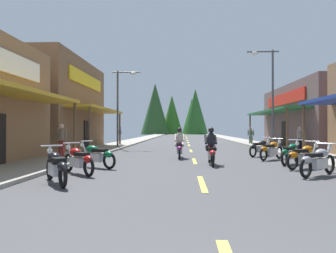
# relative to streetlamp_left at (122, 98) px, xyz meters

# --- Properties ---
(ground) EXTENTS (10.10, 94.29, 0.10)m
(ground) POSITION_rel_streetlamp_left_xyz_m (5.12, 10.80, -3.90)
(ground) COLOR #424244
(sidewalk_left) EXTENTS (2.63, 94.29, 0.12)m
(sidewalk_left) POSITION_rel_streetlamp_left_xyz_m (-1.25, 10.80, -3.79)
(sidewalk_left) COLOR gray
(sidewalk_left) RESTS_ON ground
(sidewalk_right) EXTENTS (2.63, 94.29, 0.12)m
(sidewalk_right) POSITION_rel_streetlamp_left_xyz_m (11.49, 10.80, -3.79)
(sidewalk_right) COLOR gray
(sidewalk_right) RESTS_ON ground
(centerline_dashes) EXTENTS (0.16, 69.28, 0.01)m
(centerline_dashes) POSITION_rel_streetlamp_left_xyz_m (5.12, 13.45, -3.84)
(centerline_dashes) COLOR #E0C64C
(centerline_dashes) RESTS_ON ground
(storefront_left_far) EXTENTS (10.20, 9.81, 6.51)m
(storefront_left_far) POSITION_rel_streetlamp_left_xyz_m (-6.73, -0.51, -0.59)
(storefront_left_far) COLOR brown
(storefront_left_far) RESTS_ON ground
(storefront_right_far) EXTENTS (8.37, 12.17, 5.01)m
(storefront_right_far) POSITION_rel_streetlamp_left_xyz_m (16.04, 2.39, -1.34)
(storefront_right_far) COLOR brown
(storefront_right_far) RESTS_ON ground
(streetlamp_left) EXTENTS (2.11, 0.30, 5.86)m
(streetlamp_left) POSITION_rel_streetlamp_left_xyz_m (0.00, 0.00, 0.00)
(streetlamp_left) COLOR #474C51
(streetlamp_left) RESTS_ON ground
(streetlamp_right) EXTENTS (2.11, 0.30, 6.76)m
(streetlamp_right) POSITION_rel_streetlamp_left_xyz_m (10.27, -2.00, 0.50)
(streetlamp_right) COLOR #474C51
(streetlamp_right) RESTS_ON ground
(motorcycle_parked_right_2) EXTENTS (1.71, 1.44, 1.04)m
(motorcycle_parked_right_2) POSITION_rel_streetlamp_left_xyz_m (8.88, -12.47, -3.36)
(motorcycle_parked_right_2) COLOR black
(motorcycle_parked_right_2) RESTS_ON ground
(motorcycle_parked_right_3) EXTENTS (1.79, 1.34, 1.04)m
(motorcycle_parked_right_3) POSITION_rel_streetlamp_left_xyz_m (9.15, -10.72, -3.36)
(motorcycle_parked_right_3) COLOR black
(motorcycle_parked_right_3) RESTS_ON ground
(motorcycle_parked_right_4) EXTENTS (1.41, 1.73, 1.04)m
(motorcycle_parked_right_4) POSITION_rel_streetlamp_left_xyz_m (9.16, -9.31, -3.36)
(motorcycle_parked_right_4) COLOR black
(motorcycle_parked_right_4) RESTS_ON ground
(motorcycle_parked_right_5) EXTENTS (1.57, 1.59, 1.04)m
(motorcycle_parked_right_5) POSITION_rel_streetlamp_left_xyz_m (8.85, -7.56, -3.36)
(motorcycle_parked_right_5) COLOR black
(motorcycle_parked_right_5) RESTS_ON ground
(motorcycle_parked_right_6) EXTENTS (1.62, 1.55, 1.04)m
(motorcycle_parked_right_6) POSITION_rel_streetlamp_left_xyz_m (8.80, -5.75, -3.36)
(motorcycle_parked_right_6) COLOR black
(motorcycle_parked_right_6) RESTS_ON ground
(motorcycle_parked_left_0) EXTENTS (1.34, 1.79, 1.04)m
(motorcycle_parked_left_0) POSITION_rel_streetlamp_left_xyz_m (1.14, -14.22, -3.36)
(motorcycle_parked_left_0) COLOR black
(motorcycle_parked_left_0) RESTS_ON ground
(motorcycle_parked_left_1) EXTENTS (1.58, 1.59, 1.04)m
(motorcycle_parked_left_1) POSITION_rel_streetlamp_left_xyz_m (1.14, -12.49, -3.36)
(motorcycle_parked_left_1) COLOR black
(motorcycle_parked_left_1) RESTS_ON ground
(motorcycle_parked_left_2) EXTENTS (1.87, 1.21, 1.04)m
(motorcycle_parked_left_2) POSITION_rel_streetlamp_left_xyz_m (1.24, -10.86, -3.36)
(motorcycle_parked_left_2) COLOR black
(motorcycle_parked_left_2) RESTS_ON ground
(rider_cruising_lead) EXTENTS (0.60, 2.14, 1.57)m
(rider_cruising_lead) POSITION_rel_streetlamp_left_xyz_m (5.76, -9.70, -3.19)
(rider_cruising_lead) COLOR black
(rider_cruising_lead) RESTS_ON ground
(rider_cruising_trailing) EXTENTS (0.60, 2.14, 1.57)m
(rider_cruising_trailing) POSITION_rel_streetlamp_left_xyz_m (4.41, -7.00, -3.19)
(rider_cruising_trailing) COLOR black
(rider_cruising_trailing) RESTS_ON ground
(pedestrian_by_shop) EXTENTS (0.56, 0.32, 1.76)m
(pedestrian_by_shop) POSITION_rel_streetlamp_left_xyz_m (-1.54, -7.42, -2.82)
(pedestrian_by_shop) COLOR maroon
(pedestrian_by_shop) RESTS_ON ground
(pedestrian_browsing) EXTENTS (0.37, 0.54, 1.74)m
(pedestrian_browsing) POSITION_rel_streetlamp_left_xyz_m (-1.18, 4.82, -2.83)
(pedestrian_browsing) COLOR #726659
(pedestrian_browsing) RESTS_ON ground
(pedestrian_waiting) EXTENTS (0.56, 0.34, 1.60)m
(pedestrian_waiting) POSITION_rel_streetlamp_left_xyz_m (10.95, 6.22, -2.93)
(pedestrian_waiting) COLOR #3F593F
(pedestrian_waiting) RESTS_ON ground
(pedestrian_strolling) EXTENTS (0.48, 0.42, 1.65)m
(pedestrian_strolling) POSITION_rel_streetlamp_left_xyz_m (12.35, -1.93, -2.89)
(pedestrian_strolling) COLOR black
(pedestrian_strolling) RESTS_ON ground
(treeline_backdrop) EXTENTS (17.81, 12.34, 13.43)m
(treeline_backdrop) POSITION_rel_streetlamp_left_xyz_m (2.99, 58.41, 2.02)
(treeline_backdrop) COLOR #294F23
(treeline_backdrop) RESTS_ON ground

